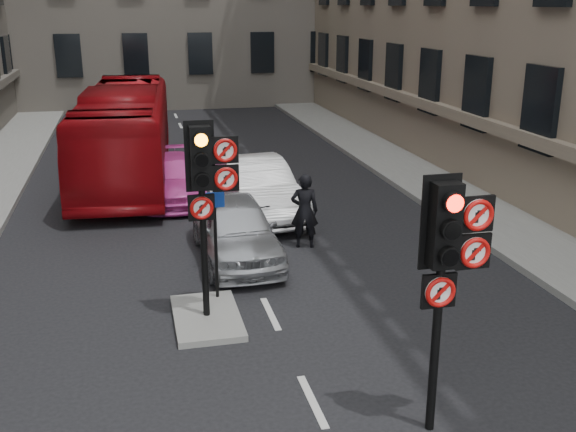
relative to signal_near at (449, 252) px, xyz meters
name	(u,v)px	position (x,y,z in m)	size (l,w,h in m)	color
pavement_right	(452,191)	(5.71, 11.01, -2.50)	(3.00, 50.00, 0.16)	gray
centre_island	(207,317)	(-2.69, 4.01, -2.52)	(1.20, 2.00, 0.12)	gray
signal_near	(449,252)	(0.00, 0.00, 0.00)	(0.91, 0.40, 3.58)	black
signal_far	(206,178)	(-2.60, 4.00, 0.12)	(0.91, 0.40, 3.58)	black
car_silver	(236,229)	(-1.65, 7.03, -1.87)	(1.69, 4.19, 1.43)	#9FA1A6
car_white	(256,188)	(-0.59, 10.19, -1.81)	(1.64, 4.71, 1.55)	silver
car_pink	(172,178)	(-2.71, 12.34, -1.95)	(1.76, 4.34, 1.26)	#DF41A9
bus_red	(126,133)	(-3.99, 15.21, -1.06)	(2.56, 10.94, 3.05)	maroon
motorcycle	(259,219)	(-0.89, 8.28, -2.09)	(0.46, 1.65, 0.99)	black
motorcyclist	(304,211)	(0.06, 7.42, -1.68)	(0.66, 0.43, 1.80)	black
info_sign	(215,230)	(-2.39, 4.74, -1.09)	(0.37, 0.12, 2.13)	black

